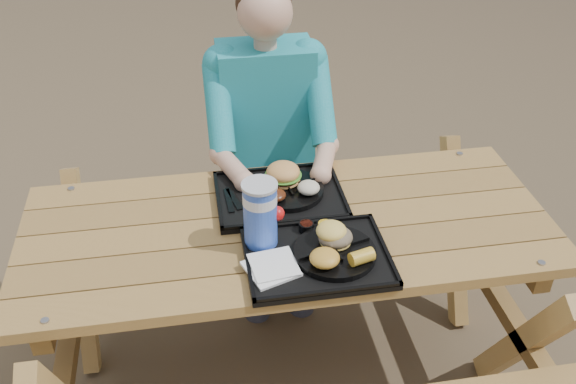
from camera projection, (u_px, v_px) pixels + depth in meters
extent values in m
plane|color=#999999|center=(288.00, 370.00, 2.60)|extent=(60.00, 60.00, 0.00)
cube|color=black|center=(317.00, 258.00, 2.01)|extent=(0.45, 0.35, 0.02)
cube|color=black|center=(280.00, 197.00, 2.29)|extent=(0.45, 0.35, 0.02)
cylinder|color=black|center=(335.00, 253.00, 2.01)|extent=(0.26, 0.26, 0.02)
cylinder|color=black|center=(287.00, 190.00, 2.29)|extent=(0.26, 0.26, 0.02)
cube|color=white|center=(271.00, 268.00, 1.95)|extent=(0.18, 0.18, 0.02)
cylinder|color=blue|center=(260.00, 215.00, 2.00)|extent=(0.11, 0.11, 0.21)
cylinder|color=black|center=(306.00, 227.00, 2.11)|extent=(0.05, 0.05, 0.03)
cylinder|color=gold|center=(325.00, 227.00, 2.10)|extent=(0.05, 0.05, 0.03)
ellipsoid|color=gold|center=(325.00, 258.00, 1.93)|extent=(0.09, 0.09, 0.05)
cube|color=black|center=(234.00, 198.00, 2.26)|extent=(0.06, 0.15, 0.01)
ellipsoid|color=#542310|center=(275.00, 195.00, 2.22)|extent=(0.07, 0.07, 0.03)
ellipsoid|color=beige|center=(309.00, 188.00, 2.25)|extent=(0.08, 0.08, 0.04)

